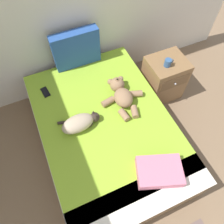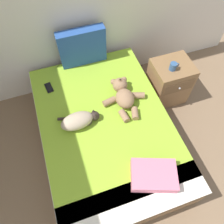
% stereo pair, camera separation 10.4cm
% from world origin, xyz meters
% --- Properties ---
extents(ground_plane, '(10.19, 10.19, 0.00)m').
position_xyz_m(ground_plane, '(1.95, 2.04, 0.00)').
color(ground_plane, '#7A6047').
extents(bed, '(1.39, 2.00, 0.50)m').
position_xyz_m(bed, '(1.65, 3.01, 0.25)').
color(bed, olive).
rests_on(bed, ground_plane).
extents(patterned_cushion, '(0.56, 0.12, 0.46)m').
position_xyz_m(patterned_cushion, '(1.68, 3.93, 0.73)').
color(patterned_cushion, '#264C99').
rests_on(patterned_cushion, bed).
extents(cat, '(0.43, 0.25, 0.15)m').
position_xyz_m(cat, '(1.39, 3.07, 0.57)').
color(cat, tan).
rests_on(cat, bed).
extents(teddy_bear, '(0.49, 0.55, 0.18)m').
position_xyz_m(teddy_bear, '(1.94, 3.22, 0.58)').
color(teddy_bear, '#937051').
rests_on(teddy_bear, bed).
extents(cell_phone, '(0.09, 0.16, 0.01)m').
position_xyz_m(cell_phone, '(1.17, 3.65, 0.51)').
color(cell_phone, black).
rests_on(cell_phone, bed).
extents(throw_pillow, '(0.47, 0.40, 0.11)m').
position_xyz_m(throw_pillow, '(1.88, 2.31, 0.56)').
color(throw_pillow, '#D1728C').
rests_on(throw_pillow, bed).
extents(nightstand, '(0.47, 0.44, 0.60)m').
position_xyz_m(nightstand, '(2.66, 3.42, 0.30)').
color(nightstand, olive).
rests_on(nightstand, ground_plane).
extents(mug, '(0.12, 0.08, 0.09)m').
position_xyz_m(mug, '(2.60, 3.37, 0.65)').
color(mug, '#33598C').
rests_on(mug, nightstand).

